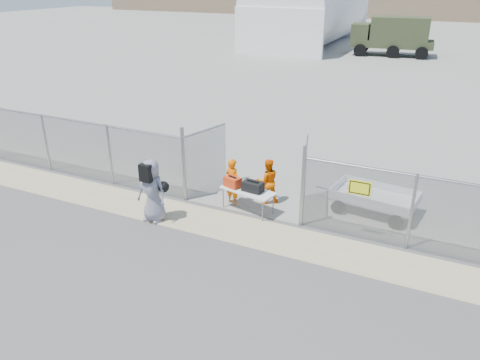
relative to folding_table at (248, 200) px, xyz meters
The scene contains 13 objects.
ground 2.22m from the folding_table, 94.82° to the right, with size 160.00×160.00×0.00m, color #464545.
tarmac_inside 39.82m from the folding_table, 90.26° to the left, with size 160.00×80.00×0.01m, color gray.
dirt_strip 1.25m from the folding_table, 98.84° to the right, with size 44.00×1.60×0.01m, color tan.
chain_link_fence 0.78m from the folding_table, 135.23° to the right, with size 40.00×0.20×2.20m, color gray, non-canonical shape.
quonset_hangar 39.33m from the folding_table, 105.07° to the left, with size 9.00×18.00×8.00m, color white, non-canonical shape.
folding_table is the anchor object (origin of this frame).
orange_bag 0.75m from the folding_table, behind, with size 0.50×0.34×0.31m, color red.
black_duffel 0.55m from the folding_table, ahead, with size 0.63×0.37×0.30m, color black.
security_worker_left 0.82m from the folding_table, 157.77° to the left, with size 0.57×0.37×1.55m, color #FF6800.
security_worker_right 0.97m from the folding_table, 69.02° to the left, with size 0.73×0.57×1.51m, color #FF6800.
visitor 2.97m from the folding_table, 143.05° to the right, with size 0.96×0.62×1.95m, color gray.
utility_trailer 3.95m from the folding_table, 24.38° to the left, with size 3.26×1.68×0.79m, color white, non-canonical shape.
military_truck 33.85m from the folding_table, 91.58° to the left, with size 7.17×2.65×3.42m, color #394225, non-canonical shape.
Camera 1 is at (5.59, -9.80, 6.84)m, focal length 35.00 mm.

